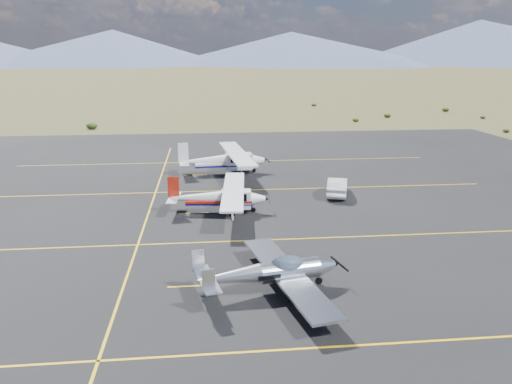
# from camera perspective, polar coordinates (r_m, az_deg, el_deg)

# --- Properties ---
(ground) EXTENTS (1600.00, 1600.00, 0.00)m
(ground) POSITION_cam_1_polar(r_m,az_deg,el_deg) (26.67, -0.92, -7.15)
(ground) COLOR #383D1C
(ground) RESTS_ON ground
(apron) EXTENTS (72.00, 72.00, 0.02)m
(apron) POSITION_cam_1_polar(r_m,az_deg,el_deg) (33.23, -1.99, -2.54)
(apron) COLOR black
(apron) RESTS_ON ground
(aircraft_low_wing) EXTENTS (6.53, 8.98, 1.94)m
(aircraft_low_wing) POSITION_cam_1_polar(r_m,az_deg,el_deg) (22.38, 1.96, -9.16)
(aircraft_low_wing) COLOR silver
(aircraft_low_wing) RESTS_ON apron
(aircraft_cessna) EXTENTS (5.88, 9.78, 2.47)m
(aircraft_cessna) POSITION_cam_1_polar(r_m,az_deg,el_deg) (33.29, -4.26, -0.56)
(aircraft_cessna) COLOR white
(aircraft_cessna) RESTS_ON apron
(aircraft_plain) EXTENTS (6.94, 11.52, 2.91)m
(aircraft_plain) POSITION_cam_1_polar(r_m,az_deg,el_deg) (44.20, -3.70, 3.70)
(aircraft_plain) COLOR white
(aircraft_plain) RESTS_ON apron
(sedan) EXTENTS (2.53, 4.32, 1.35)m
(sedan) POSITION_cam_1_polar(r_m,az_deg,el_deg) (37.96, 9.27, 0.63)
(sedan) COLOR white
(sedan) RESTS_ON apron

